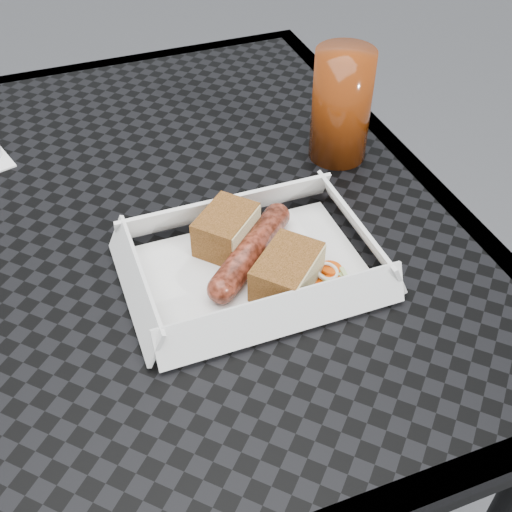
{
  "coord_description": "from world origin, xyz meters",
  "views": [
    {
      "loc": [
        -0.02,
        -0.56,
        1.2
      ],
      "look_at": [
        0.14,
        -0.14,
        0.78
      ],
      "focal_mm": 45.0,
      "sensor_mm": 36.0,
      "label": 1
    }
  ],
  "objects_px": {
    "food_tray": "(252,270)",
    "bratwurst": "(251,250)",
    "patio_table": "(106,277)",
    "drink_glass": "(341,106)"
  },
  "relations": [
    {
      "from": "patio_table",
      "to": "drink_glass",
      "type": "height_order",
      "value": "drink_glass"
    },
    {
      "from": "food_tray",
      "to": "drink_glass",
      "type": "relative_size",
      "value": 1.61
    },
    {
      "from": "drink_glass",
      "to": "food_tray",
      "type": "bearing_deg",
      "value": -137.09
    },
    {
      "from": "patio_table",
      "to": "food_tray",
      "type": "xyz_separation_m",
      "value": [
        0.14,
        -0.13,
        0.08
      ]
    },
    {
      "from": "patio_table",
      "to": "bratwurst",
      "type": "relative_size",
      "value": 6.76
    },
    {
      "from": "patio_table",
      "to": "food_tray",
      "type": "distance_m",
      "value": 0.2
    },
    {
      "from": "food_tray",
      "to": "drink_glass",
      "type": "bearing_deg",
      "value": 42.91
    },
    {
      "from": "food_tray",
      "to": "patio_table",
      "type": "bearing_deg",
      "value": 137.51
    },
    {
      "from": "food_tray",
      "to": "bratwurst",
      "type": "height_order",
      "value": "bratwurst"
    },
    {
      "from": "food_tray",
      "to": "bratwurst",
      "type": "bearing_deg",
      "value": 77.03
    }
  ]
}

